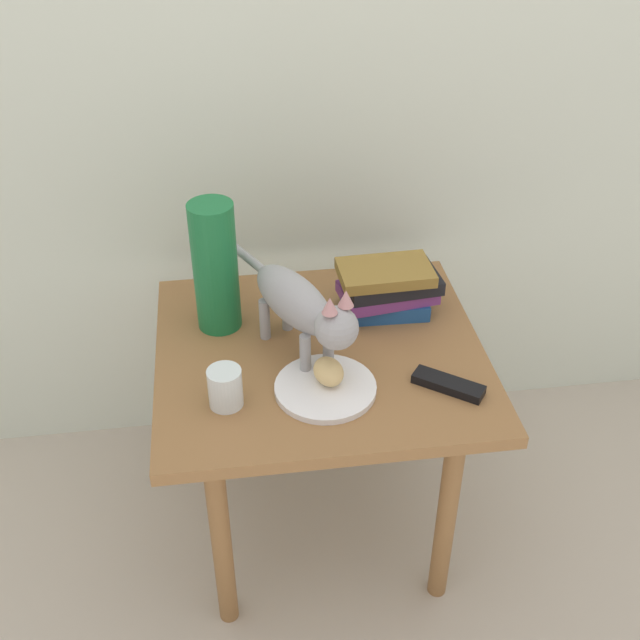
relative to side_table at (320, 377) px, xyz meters
name	(u,v)px	position (x,y,z in m)	size (l,w,h in m)	color
ground_plane	(320,520)	(0.00, 0.00, -0.49)	(6.00, 6.00, 0.00)	#B2A899
back_panel	(293,46)	(0.00, 0.45, 0.61)	(4.00, 0.04, 2.20)	silver
side_table	(320,377)	(0.00, 0.00, 0.00)	(0.72, 0.66, 0.57)	olive
plate	(325,388)	(-0.01, -0.14, 0.09)	(0.21, 0.21, 0.01)	white
bread_roll	(330,371)	(0.00, -0.13, 0.12)	(0.08, 0.06, 0.05)	#E0BC7A
cat	(302,306)	(-0.04, -0.02, 0.21)	(0.25, 0.44, 0.23)	#99999E
book_stack	(387,288)	(0.18, 0.13, 0.14)	(0.24, 0.16, 0.13)	#1E4C8C
green_vase	(215,267)	(-0.22, 0.13, 0.23)	(0.10, 0.10, 0.31)	#196B38
candle_jar	(225,389)	(-0.21, -0.15, 0.12)	(0.07, 0.07, 0.08)	silver
tv_remote	(448,384)	(0.25, -0.17, 0.09)	(0.15, 0.04, 0.02)	black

